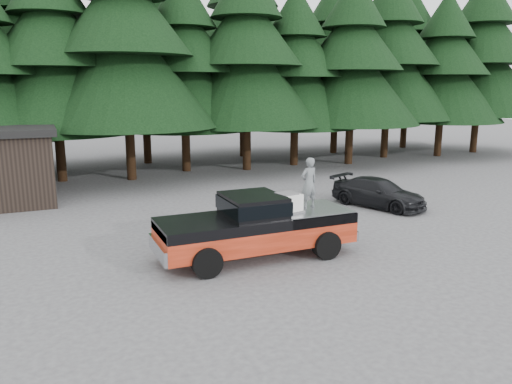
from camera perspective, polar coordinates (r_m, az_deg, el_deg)
name	(u,v)px	position (r m, az deg, el deg)	size (l,w,h in m)	color
ground	(253,261)	(14.77, -0.30, -7.86)	(120.00, 120.00, 0.00)	#444547
pickup_truck	(256,236)	(14.87, 0.00, -5.01)	(6.00, 2.04, 1.33)	red
truck_cab	(253,205)	(14.58, -0.36, -1.45)	(1.66, 1.90, 0.59)	black
air_compressor	(287,204)	(14.85, 3.52, -1.34)	(0.77, 0.64, 0.53)	silver
man_on_bed	(309,183)	(15.37, 6.06, 1.05)	(0.57, 0.37, 1.57)	slate
parked_car	(378,193)	(21.66, 13.82, -0.08)	(1.67, 4.11, 1.19)	black
treeline	(142,37)	(30.64, -12.91, 16.85)	(60.15, 16.05, 17.50)	black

